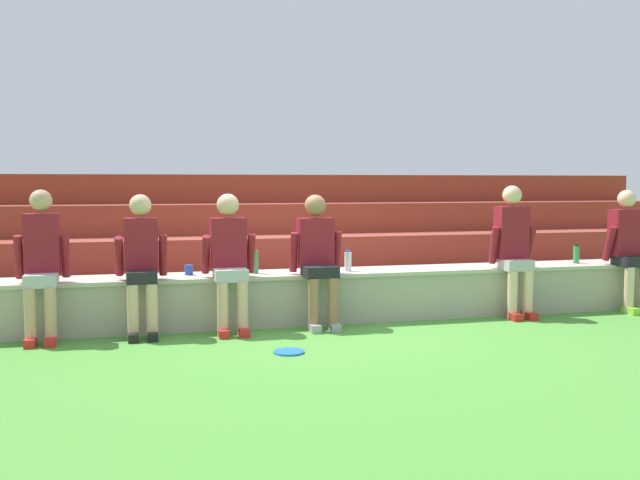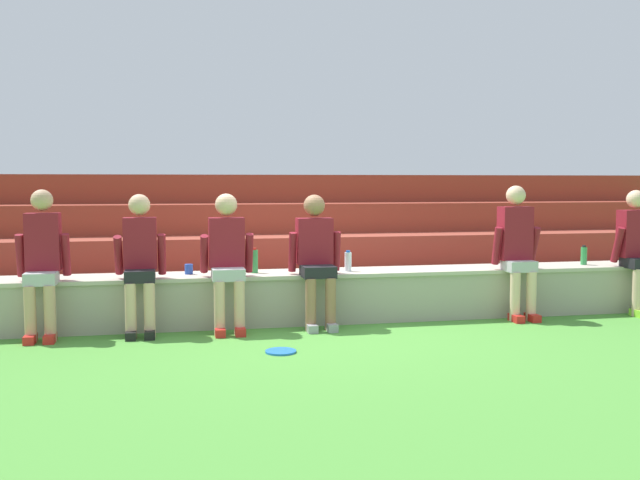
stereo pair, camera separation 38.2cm
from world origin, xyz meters
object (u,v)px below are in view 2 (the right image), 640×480
object	(u,v)px
person_far_right	(517,247)
person_rightmost_edge	(638,247)
person_right_of_center	(316,255)
water_bottle_near_left	(584,256)
water_bottle_mid_left	(254,261)
person_center	(227,256)
person_left_of_center	(140,259)
water_bottle_mid_right	(348,261)
frisbee	(281,351)
plastic_cup_left_end	(189,269)
person_far_left	(42,259)

from	to	relation	value
person_far_right	person_rightmost_edge	world-z (taller)	person_far_right
person_right_of_center	person_far_right	distance (m)	2.28
water_bottle_near_left	water_bottle_mid_left	world-z (taller)	water_bottle_mid_left
person_center	person_far_right	xyz separation A→B (m)	(3.21, 0.01, 0.04)
person_left_of_center	person_right_of_center	world-z (taller)	person_left_of_center
person_far_right	water_bottle_mid_right	xyz separation A→B (m)	(-1.88, 0.26, -0.15)
water_bottle_mid_left	frisbee	xyz separation A→B (m)	(0.08, -1.40, -0.67)
person_far_right	frisbee	bearing A→B (deg)	-159.36
person_left_of_center	water_bottle_mid_left	size ratio (longest dim) A/B	5.19
person_right_of_center	water_bottle_near_left	size ratio (longest dim) A/B	6.03
person_far_right	water_bottle_near_left	bearing A→B (deg)	16.20
water_bottle_mid_right	person_right_of_center	bearing A→B (deg)	-149.71
water_bottle_mid_left	plastic_cup_left_end	world-z (taller)	water_bottle_mid_left
person_left_of_center	person_far_right	bearing A→B (deg)	-0.11
person_far_right	frisbee	distance (m)	3.12
person_left_of_center	water_bottle_near_left	distance (m)	5.10
water_bottle_mid_right	frisbee	world-z (taller)	water_bottle_mid_right
person_far_left	water_bottle_mid_left	world-z (taller)	person_far_left
person_far_left	water_bottle_mid_left	xyz separation A→B (m)	(2.11, 0.31, -0.11)
person_right_of_center	person_rightmost_edge	distance (m)	3.78
person_rightmost_edge	water_bottle_mid_left	bearing A→B (deg)	175.53
person_left_of_center	person_far_right	world-z (taller)	person_far_right
person_right_of_center	frisbee	xyz separation A→B (m)	(-0.54, -1.09, -0.75)
water_bottle_mid_right	plastic_cup_left_end	xyz separation A→B (m)	(-1.72, 0.10, -0.05)
water_bottle_near_left	water_bottle_mid_right	bearing A→B (deg)	-179.31
water_bottle_near_left	water_bottle_mid_left	bearing A→B (deg)	179.44
person_far_right	water_bottle_mid_right	size ratio (longest dim) A/B	6.46
water_bottle_mid_left	person_center	bearing A→B (deg)	-132.21
water_bottle_mid_left	plastic_cup_left_end	xyz separation A→B (m)	(-0.69, 0.03, -0.07)
person_rightmost_edge	plastic_cup_left_end	size ratio (longest dim) A/B	13.37
plastic_cup_left_end	person_far_right	bearing A→B (deg)	-5.76
person_left_of_center	frisbee	bearing A→B (deg)	-40.48
person_right_of_center	person_far_right	bearing A→B (deg)	-0.55
water_bottle_near_left	water_bottle_mid_left	xyz separation A→B (m)	(-3.91, 0.04, 0.02)
plastic_cup_left_end	person_left_of_center	bearing A→B (deg)	-143.81
person_right_of_center	water_bottle_near_left	xyz separation A→B (m)	(3.29, 0.27, -0.11)
water_bottle_mid_right	water_bottle_mid_left	distance (m)	1.03
person_center	water_bottle_mid_left	bearing A→B (deg)	47.79
water_bottle_mid_right	person_far_right	bearing A→B (deg)	-7.85
person_center	plastic_cup_left_end	xyz separation A→B (m)	(-0.38, 0.38, -0.17)
person_rightmost_edge	water_bottle_mid_right	xyz separation A→B (m)	(-3.38, 0.27, -0.12)
person_center	plastic_cup_left_end	bearing A→B (deg)	135.28
person_rightmost_edge	water_bottle_mid_left	xyz separation A→B (m)	(-4.40, 0.34, -0.10)
person_far_right	frisbee	world-z (taller)	person_far_right
person_center	water_bottle_near_left	size ratio (longest dim) A/B	6.10
person_far_left	frisbee	bearing A→B (deg)	-26.43
person_left_of_center	person_right_of_center	size ratio (longest dim) A/B	1.01
person_far_left	person_center	xyz separation A→B (m)	(1.79, -0.03, -0.01)
water_bottle_mid_left	plastic_cup_left_end	distance (m)	0.70
person_far_left	person_left_of_center	xyz separation A→B (m)	(0.93, -0.01, -0.02)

